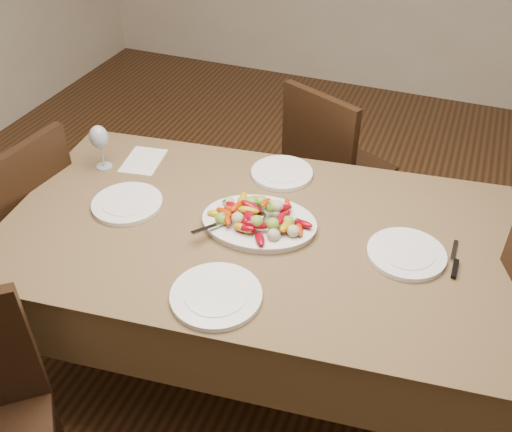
{
  "coord_description": "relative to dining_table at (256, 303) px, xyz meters",
  "views": [
    {
      "loc": [
        0.58,
        -1.46,
        2.06
      ],
      "look_at": [
        -0.0,
        0.03,
        0.82
      ],
      "focal_mm": 40.0,
      "sensor_mm": 36.0,
      "label": 1
    }
  ],
  "objects": [
    {
      "name": "plate_right",
      "position": [
        0.53,
        0.05,
        0.39
      ],
      "size": [
        0.27,
        0.27,
        0.02
      ],
      "primitive_type": "cylinder",
      "color": "white",
      "rests_on": "dining_table"
    },
    {
      "name": "wine_glass",
      "position": [
        -0.74,
        0.16,
        0.48
      ],
      "size": [
        0.08,
        0.08,
        0.2
      ],
      "primitive_type": null,
      "color": "#8C99A5",
      "rests_on": "dining_table"
    },
    {
      "name": "serving_platter",
      "position": [
        0.0,
        0.02,
        0.39
      ],
      "size": [
        0.44,
        0.35,
        0.02
      ],
      "primitive_type": "ellipsoid",
      "rotation": [
        0.0,
        0.0,
        0.12
      ],
      "color": "white",
      "rests_on": "dining_table"
    },
    {
      "name": "plate_near",
      "position": [
        0.01,
        -0.36,
        0.39
      ],
      "size": [
        0.29,
        0.29,
        0.02
      ],
      "primitive_type": "cylinder",
      "color": "white",
      "rests_on": "dining_table"
    },
    {
      "name": "chair_far",
      "position": [
        0.09,
        0.93,
        0.1
      ],
      "size": [
        0.56,
        0.56,
        0.95
      ],
      "primitive_type": null,
      "rotation": [
        0.0,
        0.0,
        2.71
      ],
      "color": "black",
      "rests_on": "ground"
    },
    {
      "name": "menu_card",
      "position": [
        -0.62,
        0.26,
        0.38
      ],
      "size": [
        0.18,
        0.23,
        0.0
      ],
      "primitive_type": "cube",
      "rotation": [
        0.0,
        0.0,
        0.17
      ],
      "color": "silver",
      "rests_on": "dining_table"
    },
    {
      "name": "plate_far",
      "position": [
        -0.03,
        0.37,
        0.39
      ],
      "size": [
        0.25,
        0.25,
        0.02
      ],
      "primitive_type": "cylinder",
      "color": "white",
      "rests_on": "dining_table"
    },
    {
      "name": "table_knife",
      "position": [
        0.69,
        0.08,
        0.38
      ],
      "size": [
        0.02,
        0.2,
        0.01
      ],
      "primitive_type": null,
      "rotation": [
        0.0,
        0.0,
        -0.02
      ],
      "color": "#9EA0A8",
      "rests_on": "dining_table"
    },
    {
      "name": "roasted_vegetables",
      "position": [
        0.0,
        0.02,
        0.45
      ],
      "size": [
        0.36,
        0.26,
        0.09
      ],
      "primitive_type": null,
      "rotation": [
        0.0,
        0.0,
        0.12
      ],
      "color": "maroon",
      "rests_on": "serving_platter"
    },
    {
      "name": "dining_table",
      "position": [
        0.0,
        0.0,
        0.0
      ],
      "size": [
        1.95,
        1.25,
        0.76
      ],
      "primitive_type": "cube",
      "rotation": [
        0.0,
        0.0,
        0.12
      ],
      "color": "brown",
      "rests_on": "ground"
    },
    {
      "name": "serving_spoon",
      "position": [
        -0.06,
        -0.02,
        0.43
      ],
      "size": [
        0.27,
        0.2,
        0.03
      ],
      "primitive_type": null,
      "rotation": [
        0.0,
        0.0,
        -0.56
      ],
      "color": "#9EA0A8",
      "rests_on": "serving_platter"
    },
    {
      "name": "plate_left",
      "position": [
        -0.51,
        -0.04,
        0.39
      ],
      "size": [
        0.27,
        0.27,
        0.02
      ],
      "primitive_type": "cylinder",
      "color": "white",
      "rests_on": "dining_table"
    },
    {
      "name": "chair_left",
      "position": [
        -1.12,
        -0.06,
        0.1
      ],
      "size": [
        0.46,
        0.46,
        0.95
      ],
      "primitive_type": null,
      "rotation": [
        0.0,
        0.0,
        -1.68
      ],
      "color": "black",
      "rests_on": "ground"
    },
    {
      "name": "floor",
      "position": [
        0.0,
        -0.03,
        -0.38
      ],
      "size": [
        6.0,
        6.0,
        0.0
      ],
      "primitive_type": "plane",
      "color": "#3E2513",
      "rests_on": "ground"
    }
  ]
}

